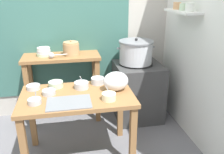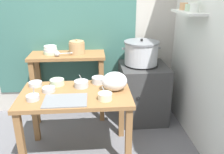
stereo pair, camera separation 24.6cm
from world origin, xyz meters
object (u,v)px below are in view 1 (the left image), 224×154
back_shelf_table (63,72)px  plastic_bag (116,81)px  prep_bowl_4 (81,85)px  prep_bowl_5 (56,84)px  stove_block (138,91)px  ladle (52,55)px  prep_bowl_0 (49,92)px  prep_bowl_6 (98,80)px  prep_bowl_1 (33,87)px  prep_bowl_3 (35,101)px  prep_table (78,105)px  clay_pot (71,49)px  serving_tray (69,103)px  prep_bowl_2 (109,96)px  steamer_pot (136,52)px  bowl_stack_enamel (44,52)px

back_shelf_table → plastic_bag: plastic_bag is taller
prep_bowl_4 → prep_bowl_5: (-0.26, 0.08, -0.00)m
stove_block → ladle: size_ratio=3.01×
prep_bowl_0 → prep_bowl_6: 0.54m
back_shelf_table → prep_bowl_4: 0.70m
plastic_bag → prep_bowl_4: plastic_bag is taller
prep_bowl_1 → prep_bowl_4: prep_bowl_4 is taller
stove_block → plastic_bag: (-0.44, -0.65, 0.44)m
prep_bowl_0 → prep_bowl_3: (-0.12, -0.18, 0.00)m
plastic_bag → ladle: bearing=133.2°
prep_bowl_6 → prep_bowl_0: bearing=-160.4°
prep_table → stove_block: size_ratio=1.41×
clay_pot → prep_bowl_0: clay_pot is taller
ladle → serving_tray: 0.92m
plastic_bag → serving_tray: bearing=-157.4°
clay_pot → prep_bowl_1: size_ratio=1.46×
back_shelf_table → prep_bowl_5: (-0.06, -0.58, 0.07)m
back_shelf_table → clay_pot: 0.33m
plastic_bag → prep_bowl_2: size_ratio=1.78×
prep_table → serving_tray: (-0.08, -0.17, 0.12)m
steamer_pot → back_shelf_table: bearing=173.3°
clay_pot → ladle: clay_pot is taller
prep_bowl_2 → prep_bowl_4: (-0.23, 0.32, 0.00)m
back_shelf_table → steamer_pot: 0.98m
clay_pot → ladle: bearing=-156.1°
stove_block → serving_tray: (-0.92, -0.85, 0.34)m
prep_table → prep_bowl_6: bearing=45.2°
prep_table → prep_bowl_5: bearing=132.3°
back_shelf_table → prep_bowl_4: (0.20, -0.66, 0.08)m
stove_block → steamer_pot: size_ratio=1.59×
stove_block → bowl_stack_enamel: size_ratio=4.36×
ladle → prep_bowl_3: (-0.14, -0.83, -0.19)m
steamer_pot → clay_pot: (-0.81, 0.11, 0.06)m
steamer_pot → ladle: steamer_pot is taller
back_shelf_table → plastic_bag: (0.54, -0.78, 0.14)m
prep_bowl_0 → prep_bowl_3: prep_bowl_3 is taller
prep_bowl_2 → prep_bowl_3: same height
prep_bowl_0 → prep_bowl_6: prep_bowl_6 is taller
plastic_bag → prep_bowl_3: bearing=-169.0°
clay_pot → prep_bowl_1: clay_pot is taller
plastic_bag → prep_bowl_1: size_ratio=1.85×
ladle → plastic_bag: bearing=-46.8°
serving_tray → prep_bowl_4: bearing=66.8°
prep_bowl_3 → prep_bowl_4: size_ratio=0.96×
back_shelf_table → prep_bowl_6: (0.38, -0.57, 0.08)m
prep_bowl_5 → prep_bowl_3: bearing=-116.5°
prep_table → back_shelf_table: back_shelf_table is taller
prep_bowl_2 → prep_bowl_5: size_ratio=0.94×
plastic_bag → prep_bowl_3: 0.79m
plastic_bag → steamer_pot: bearing=59.2°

